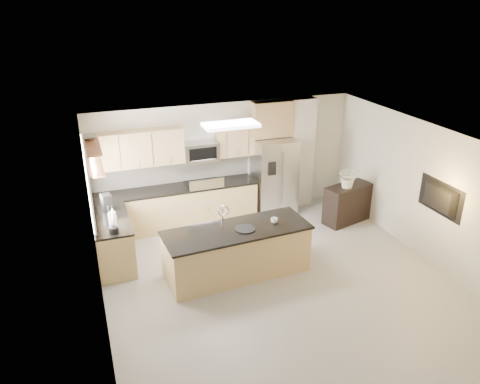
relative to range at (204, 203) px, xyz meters
name	(u,v)px	position (x,y,z in m)	size (l,w,h in m)	color
floor	(283,287)	(0.60, -2.92, -0.47)	(6.50, 6.50, 0.00)	#AEABA5
ceiling	(289,145)	(0.60, -2.92, 2.13)	(6.00, 6.50, 0.02)	silver
wall_back	(224,160)	(0.60, 0.33, 0.83)	(6.00, 0.02, 2.60)	beige
wall_front	(416,351)	(0.60, -6.17, 0.83)	(6.00, 0.02, 2.60)	beige
wall_left	(97,252)	(-2.40, -2.92, 0.83)	(0.02, 6.50, 2.60)	beige
wall_right	(433,196)	(3.60, -2.92, 0.83)	(0.02, 6.50, 2.60)	beige
back_counter	(176,207)	(-0.63, 0.01, 0.00)	(3.55, 0.66, 1.44)	tan
left_counter	(113,241)	(-2.07, -1.07, -0.01)	(0.66, 1.50, 0.92)	tan
range	(204,203)	(0.00, 0.00, 0.00)	(0.76, 0.64, 1.14)	black
upper_cabinets	(167,146)	(-0.70, 0.16, 1.35)	(3.50, 0.33, 0.75)	#A77D5A
microwave	(201,152)	(0.00, 0.12, 1.16)	(0.76, 0.40, 0.40)	#AFAFB1
refrigerator	(274,177)	(1.66, -0.05, 0.42)	(0.92, 0.78, 1.78)	#AFAFB1
partition_column	(300,153)	(2.42, 0.18, 0.83)	(0.60, 0.30, 2.60)	beige
window	(89,184)	(-2.38, -1.07, 1.18)	(0.04, 1.15, 1.65)	white
shelf_lower	(94,166)	(-2.25, -0.97, 1.48)	(0.30, 1.20, 0.04)	#9A5E3D
shelf_upper	(91,146)	(-2.25, -0.97, 1.85)	(0.30, 1.20, 0.04)	#9A5E3D
ceiling_fixture	(231,125)	(0.20, -1.32, 2.09)	(1.00, 0.50, 0.06)	white
island	(237,251)	(0.00, -2.23, -0.01)	(2.69, 1.11, 1.34)	tan
credenza	(347,204)	(3.03, -1.05, -0.04)	(1.08, 0.46, 0.87)	black
cup	(274,221)	(0.71, -2.23, 0.49)	(0.13, 0.13, 0.10)	white
platter	(245,229)	(0.13, -2.29, 0.45)	(0.37, 0.37, 0.02)	black
blender	(113,224)	(-2.08, -1.65, 0.62)	(0.17, 0.17, 0.40)	black
kettle	(113,213)	(-2.02, -1.05, 0.56)	(0.20, 0.20, 0.25)	#AFAFB1
coffee_maker	(107,203)	(-2.09, -0.66, 0.60)	(0.21, 0.24, 0.33)	black
bowl	(89,137)	(-2.25, -0.65, 1.91)	(0.37, 0.37, 0.09)	#AFAFB1
flower_vase	(349,171)	(2.94, -1.12, 0.78)	(0.69, 0.60, 0.76)	white
television	(437,198)	(3.51, -3.12, 0.88)	(1.08, 0.14, 0.62)	black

